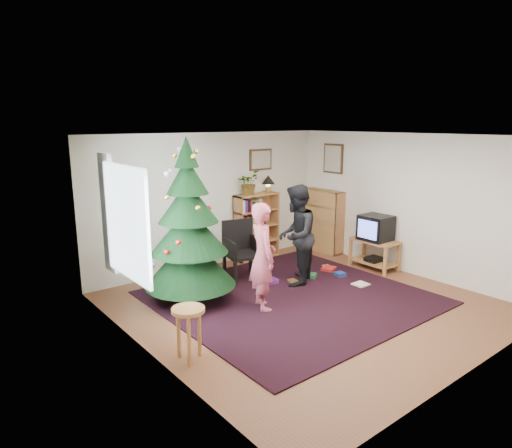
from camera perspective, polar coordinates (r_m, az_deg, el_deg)
floor at (r=7.04m, az=6.10°, el=-9.90°), size 5.00×5.00×0.00m
ceiling at (r=6.50m, az=6.63°, el=10.89°), size 5.00×5.00×0.00m
wall_back at (r=8.57m, az=-5.52°, el=2.96°), size 5.00×0.02×2.50m
wall_front at (r=5.26m, az=25.99°, el=-4.63°), size 5.00×0.02×2.50m
wall_left at (r=5.25m, az=-13.43°, el=-3.68°), size 0.02×5.00×2.50m
wall_right at (r=8.58m, az=18.30°, el=2.37°), size 0.02×5.00×2.50m
rug at (r=7.23m, az=4.41°, el=-9.13°), size 3.80×3.60×0.02m
window_pane at (r=5.73m, az=-15.87°, el=0.15°), size 0.04×1.20×1.40m
curtain at (r=6.39m, az=-18.00°, el=1.27°), size 0.06×0.35×1.60m
picture_back at (r=9.14m, az=0.58°, el=8.05°), size 0.55×0.03×0.42m
picture_right at (r=9.53m, az=9.64°, el=8.07°), size 0.03×0.50×0.60m
christmas_tree at (r=6.86m, az=-8.36°, el=-1.41°), size 1.38×1.38×2.50m
bookshelf_back at (r=9.10m, az=0.07°, el=-0.17°), size 0.95×0.30×1.30m
bookshelf_right at (r=9.69m, az=8.32°, el=0.50°), size 0.30×0.95×1.30m
tv_stand at (r=8.79m, az=14.57°, el=-3.36°), size 0.47×0.85×0.55m
crt_tv at (r=8.68m, az=14.72°, el=-0.45°), size 0.49×0.53×0.46m
armchair at (r=7.90m, az=-2.11°, el=-2.99°), size 0.68×0.69×1.03m
stool at (r=5.35m, az=-8.44°, el=-11.77°), size 0.38×0.38×0.64m
person_standing at (r=6.59m, az=0.84°, el=-4.11°), size 0.56×0.67×1.58m
person_by_chair at (r=7.59m, az=5.02°, el=-1.44°), size 1.04×0.99×1.69m
potted_plant at (r=8.82m, az=-0.95°, el=5.19°), size 0.55×0.52×0.48m
table_lamp at (r=9.13m, az=1.54°, el=5.42°), size 0.26×0.26×0.35m
floor_clutter at (r=8.15m, az=7.88°, el=-6.42°), size 1.64×1.24×0.08m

